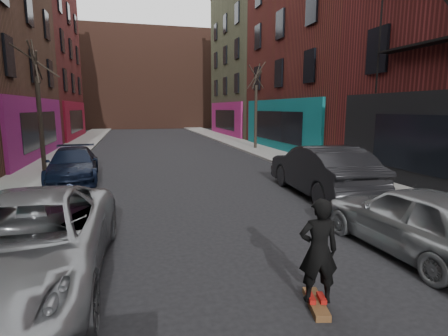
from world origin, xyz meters
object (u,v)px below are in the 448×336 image
skateboard (316,304)px  skateboarder (318,251)px  parked_right_end (321,170)px  tree_left_far (38,98)px  parked_left_far (25,243)px  parked_left_end (73,165)px  tree_right_far (256,99)px  parked_right_far (416,220)px

skateboard → skateboarder: skateboarder is taller
parked_right_end → tree_left_far: bearing=-31.3°
parked_left_far → skateboarder: bearing=-20.6°
tree_left_far → parked_left_end: tree_left_far is taller
parked_left_far → tree_left_far: bearing=102.3°
tree_right_far → parked_right_far: size_ratio=1.61×
tree_left_far → parked_left_far: size_ratio=1.18×
parked_left_end → tree_right_far: bearing=33.4°
parked_right_end → skateboard: 7.16m
tree_right_far → skateboarder: bearing=-107.2°
tree_left_far → skateboarder: (6.51, -13.06, -2.49)m
tree_right_far → parked_left_end: size_ratio=1.48×
tree_left_far → skateboarder: size_ratio=4.14×
tree_left_far → skateboard: tree_left_far is taller
parked_right_end → skateboarder: 7.11m
tree_left_far → tree_right_far: 13.78m
tree_right_far → skateboarder: 20.13m
tree_left_far → parked_right_far: (9.40, -11.83, -2.66)m
parked_left_end → parked_right_end: parked_right_end is taller
parked_left_end → skateboard: size_ratio=5.76×
parked_left_far → parked_right_end: size_ratio=1.06×
tree_right_far → parked_left_far: (-10.20, -17.33, -2.77)m
parked_right_far → skateboarder: 3.15m
parked_left_far → tree_right_far: bearing=60.8°
tree_left_far → tree_right_far: bearing=25.8°
parked_left_far → skateboarder: skateboarder is taller
parked_right_end → skateboarder: bearing=62.6°
tree_left_far → parked_right_far: tree_left_far is taller
tree_right_far → parked_left_far: tree_right_far is taller
tree_right_far → parked_left_end: 13.95m
skateboarder → skateboard: bearing=-0.0°
parked_right_end → skateboarder: parked_right_end is taller
tree_left_far → skateboarder: bearing=-63.5°
parked_right_far → parked_right_end: 4.95m
tree_left_far → parked_right_far: size_ratio=1.54×
parked_left_end → skateboarder: (4.91, -10.71, 0.22)m
tree_left_far → parked_left_end: bearing=-55.8°
skateboard → parked_left_end: bearing=128.7°
parked_left_far → parked_right_end: bearing=30.3°
skateboard → skateboarder: (0.00, 0.00, 0.84)m
tree_left_far → tree_right_far: size_ratio=0.96×
tree_left_far → parked_right_end: bearing=-34.4°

